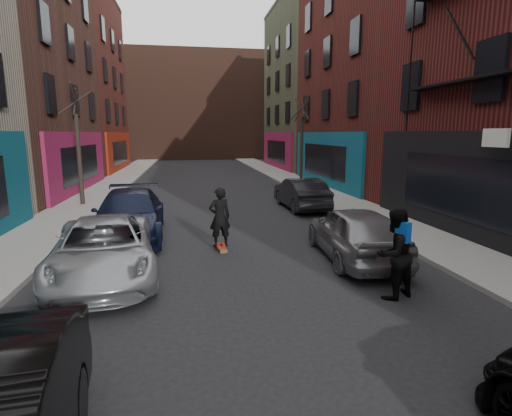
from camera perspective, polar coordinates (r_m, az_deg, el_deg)
name	(u,v)px	position (r m, az deg, el deg)	size (l,w,h in m)	color
sidewalk_left	(122,178)	(32.27, -18.61, 4.10)	(2.50, 84.00, 0.13)	gray
sidewalk_right	(281,175)	(32.75, 3.60, 4.73)	(2.50, 84.00, 0.13)	gray
buildings_right	(501,34)	(23.49, 31.64, 20.37)	(12.00, 56.00, 16.00)	#47281E
building_far	(195,107)	(57.83, -8.71, 14.06)	(40.00, 10.00, 14.00)	#47281E
tree_left_far	(77,134)	(20.32, -24.17, 9.60)	(2.00, 2.00, 6.50)	black
tree_right_far	(302,132)	(26.76, 6.57, 10.79)	(2.00, 2.00, 6.80)	black
parked_left_far	(104,249)	(10.26, -20.95, -5.47)	(2.32, 5.04, 1.40)	#9CA0A5
parked_left_end	(129,215)	(13.83, -17.63, -0.91)	(2.18, 5.35, 1.55)	black
parked_right_far	(355,233)	(11.26, 13.92, -3.42)	(1.77, 4.40, 1.50)	gray
parked_right_end	(301,193)	(18.42, 6.42, 2.09)	(1.50, 4.30, 1.42)	black
skateboard	(220,248)	(12.03, -5.12, -5.70)	(0.22, 0.80, 0.10)	brown
skateboarder	(220,217)	(11.80, -5.20, -1.32)	(0.65, 0.43, 1.78)	black
pedestrian	(394,254)	(8.82, 19.15, -6.17)	(1.13, 1.02, 1.91)	black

